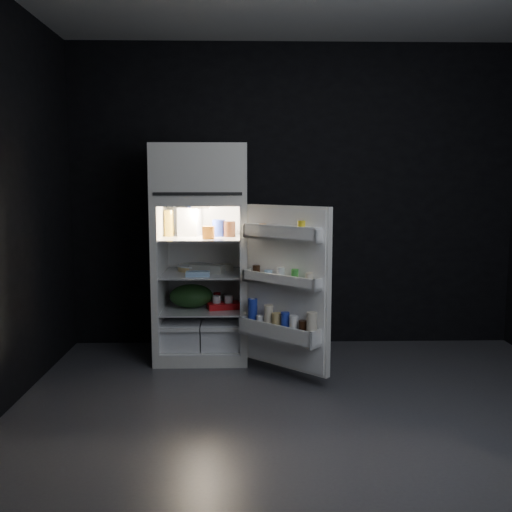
{
  "coord_description": "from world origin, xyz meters",
  "views": [
    {
      "loc": [
        -0.46,
        -3.46,
        1.48
      ],
      "look_at": [
        -0.36,
        1.0,
        0.9
      ],
      "focal_mm": 40.0,
      "sensor_mm": 36.0,
      "label": 1
    }
  ],
  "objects_px": {
    "milk_jug": "(190,222)",
    "egg_carton": "(207,269)",
    "fridge_door": "(285,290)",
    "yogurt_tray": "(224,306)",
    "refrigerator": "(202,245)"
  },
  "relations": [
    {
      "from": "milk_jug",
      "to": "egg_carton",
      "type": "height_order",
      "value": "milk_jug"
    },
    {
      "from": "fridge_door",
      "to": "yogurt_tray",
      "type": "height_order",
      "value": "fridge_door"
    },
    {
      "from": "milk_jug",
      "to": "egg_carton",
      "type": "xyz_separation_m",
      "value": [
        0.15,
        -0.12,
        -0.38
      ]
    },
    {
      "from": "refrigerator",
      "to": "yogurt_tray",
      "type": "xyz_separation_m",
      "value": [
        0.19,
        -0.09,
        -0.5
      ]
    },
    {
      "from": "fridge_door",
      "to": "egg_carton",
      "type": "height_order",
      "value": "fridge_door"
    },
    {
      "from": "milk_jug",
      "to": "egg_carton",
      "type": "relative_size",
      "value": 0.85
    },
    {
      "from": "refrigerator",
      "to": "egg_carton",
      "type": "distance_m",
      "value": 0.21
    },
    {
      "from": "fridge_door",
      "to": "yogurt_tray",
      "type": "relative_size",
      "value": 4.54
    },
    {
      "from": "milk_jug",
      "to": "yogurt_tray",
      "type": "bearing_deg",
      "value": -15.04
    },
    {
      "from": "fridge_door",
      "to": "egg_carton",
      "type": "bearing_deg",
      "value": 137.16
    },
    {
      "from": "milk_jug",
      "to": "egg_carton",
      "type": "bearing_deg",
      "value": -26.66
    },
    {
      "from": "refrigerator",
      "to": "fridge_door",
      "type": "bearing_deg",
      "value": -44.08
    },
    {
      "from": "fridge_door",
      "to": "yogurt_tray",
      "type": "bearing_deg",
      "value": 131.06
    },
    {
      "from": "refrigerator",
      "to": "milk_jug",
      "type": "xyz_separation_m",
      "value": [
        -0.1,
        0.05,
        0.19
      ]
    },
    {
      "from": "egg_carton",
      "to": "fridge_door",
      "type": "bearing_deg",
      "value": -23.61
    }
  ]
}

